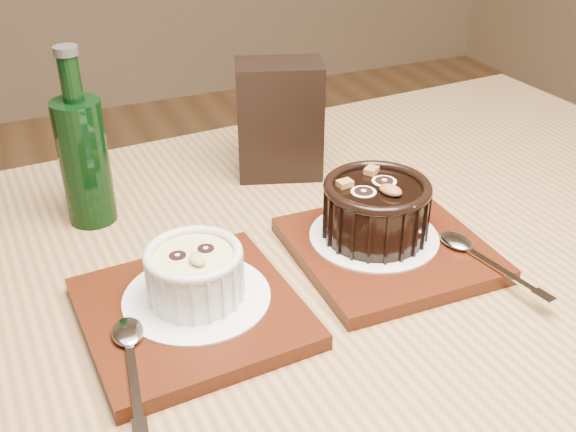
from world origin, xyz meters
The scene contains 11 objects.
table centered at (-0.13, 0.00, 0.66)m, with size 1.25×0.87×0.75m.
tray_left centered at (-0.23, 0.01, 0.76)m, with size 0.18×0.18×0.01m, color #42180B.
doily_left centered at (-0.23, 0.02, 0.77)m, with size 0.13×0.13×0.00m, color white.
ramekin_white centered at (-0.23, 0.02, 0.79)m, with size 0.08×0.08×0.05m.
spoon_left centered at (-0.30, -0.04, 0.77)m, with size 0.03×0.13×0.01m, color silver, non-canonical shape.
tray_right centered at (-0.03, 0.03, 0.76)m, with size 0.18×0.18×0.01m, color #42180B.
doily_right centered at (-0.03, 0.04, 0.77)m, with size 0.13×0.13×0.00m, color white.
ramekin_dark centered at (-0.03, 0.04, 0.80)m, with size 0.11×0.11×0.06m.
spoon_right centered at (0.04, -0.03, 0.77)m, with size 0.03×0.13×0.01m, color silver, non-canonical shape.
condiment_stand centered at (-0.05, 0.24, 0.82)m, with size 0.10×0.06×0.14m, color black.
green_bottle centered at (-0.28, 0.22, 0.82)m, with size 0.05×0.05×0.19m.
Camera 1 is at (-0.34, -0.45, 1.13)m, focal length 42.00 mm.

